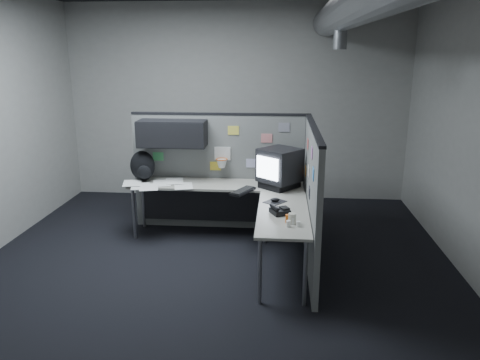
# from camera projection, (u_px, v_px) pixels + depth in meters

# --- Properties ---
(room) EXTENTS (5.62, 5.62, 3.22)m
(room) POSITION_uv_depth(u_px,v_px,m) (265.00, 84.00, 4.86)
(room) COLOR black
(room) RESTS_ON ground
(partition_back) EXTENTS (2.44, 0.42, 1.63)m
(partition_back) POSITION_uv_depth(u_px,v_px,m) (208.00, 160.00, 6.40)
(partition_back) COLOR slate
(partition_back) RESTS_ON ground
(partition_right) EXTENTS (0.07, 2.23, 1.63)m
(partition_right) POSITION_uv_depth(u_px,v_px,m) (311.00, 197.00, 5.36)
(partition_right) COLOR slate
(partition_right) RESTS_ON ground
(desk) EXTENTS (2.31, 2.11, 0.73)m
(desk) POSITION_uv_depth(u_px,v_px,m) (233.00, 199.00, 5.96)
(desk) COLOR #9C9A8D
(desk) RESTS_ON ground
(monitor) EXTENTS (0.63, 0.63, 0.51)m
(monitor) POSITION_uv_depth(u_px,v_px,m) (280.00, 168.00, 5.97)
(monitor) COLOR black
(monitor) RESTS_ON desk
(keyboard) EXTENTS (0.31, 0.43, 0.04)m
(keyboard) POSITION_uv_depth(u_px,v_px,m) (243.00, 191.00, 5.82)
(keyboard) COLOR black
(keyboard) RESTS_ON desk
(mouse) EXTENTS (0.29, 0.30, 0.05)m
(mouse) POSITION_uv_depth(u_px,v_px,m) (275.00, 201.00, 5.45)
(mouse) COLOR black
(mouse) RESTS_ON desk
(phone) EXTENTS (0.24, 0.25, 0.09)m
(phone) POSITION_uv_depth(u_px,v_px,m) (280.00, 211.00, 5.05)
(phone) COLOR black
(phone) RESTS_ON desk
(bottles) EXTENTS (0.16, 0.17, 0.09)m
(bottles) POSITION_uv_depth(u_px,v_px,m) (291.00, 221.00, 4.73)
(bottles) COLOR silver
(bottles) RESTS_ON desk
(cup) EXTENTS (0.09, 0.09, 0.11)m
(cup) POSITION_uv_depth(u_px,v_px,m) (292.00, 219.00, 4.75)
(cup) COLOR beige
(cup) RESTS_ON desk
(papers) EXTENTS (0.99, 0.70, 0.02)m
(papers) POSITION_uv_depth(u_px,v_px,m) (157.00, 184.00, 6.14)
(papers) COLOR white
(papers) RESTS_ON desk
(backpack) EXTENTS (0.35, 0.32, 0.41)m
(backpack) POSITION_uv_depth(u_px,v_px,m) (143.00, 166.00, 6.31)
(backpack) COLOR black
(backpack) RESTS_ON desk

